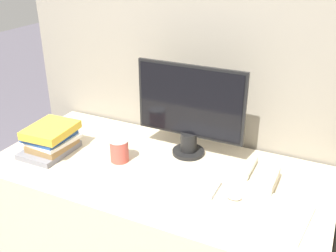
{
  "coord_description": "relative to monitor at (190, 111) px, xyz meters",
  "views": [
    {
      "loc": [
        0.78,
        -1.09,
        1.76
      ],
      "look_at": [
        0.04,
        0.44,
        0.95
      ],
      "focal_mm": 42.0,
      "sensor_mm": 36.0,
      "label": 1
    }
  ],
  "objects": [
    {
      "name": "coffee_cup",
      "position": [
        -0.29,
        -0.22,
        -0.18
      ],
      "size": [
        0.1,
        0.1,
        0.12
      ],
      "color": "#BF4C3F",
      "rests_on": "desk"
    },
    {
      "name": "cubicle_panel_rear",
      "position": [
        -0.08,
        0.23,
        -0.16
      ],
      "size": [
        2.09,
        0.04,
        1.62
      ],
      "color": "gray",
      "rests_on": "ground_plane"
    },
    {
      "name": "paper_pile",
      "position": [
        0.56,
        -0.35,
        -0.24
      ],
      "size": [
        0.23,
        0.29,
        0.02
      ],
      "color": "white",
      "rests_on": "desk"
    },
    {
      "name": "desk",
      "position": [
        -0.08,
        -0.21,
        -0.61
      ],
      "size": [
        1.69,
        0.81,
        0.72
      ],
      "color": "beige",
      "rests_on": "ground_plane"
    },
    {
      "name": "keyboard",
      "position": [
        0.03,
        -0.28,
        -0.24
      ],
      "size": [
        0.45,
        0.14,
        0.02
      ],
      "color": "silver",
      "rests_on": "desk"
    },
    {
      "name": "mouse",
      "position": [
        0.34,
        -0.3,
        -0.23
      ],
      "size": [
        0.07,
        0.04,
        0.03
      ],
      "color": "silver",
      "rests_on": "desk"
    },
    {
      "name": "desk_telephone",
      "position": [
        0.4,
        -0.14,
        -0.21
      ],
      "size": [
        0.16,
        0.2,
        0.1
      ],
      "color": "beige",
      "rests_on": "desk"
    },
    {
      "name": "monitor",
      "position": [
        0.0,
        0.0,
        0.0
      ],
      "size": [
        0.58,
        0.17,
        0.49
      ],
      "color": "black",
      "rests_on": "desk"
    },
    {
      "name": "book_stack",
      "position": [
        -0.67,
        -0.3,
        -0.17
      ],
      "size": [
        0.24,
        0.29,
        0.15
      ],
      "color": "slate",
      "rests_on": "desk"
    }
  ]
}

